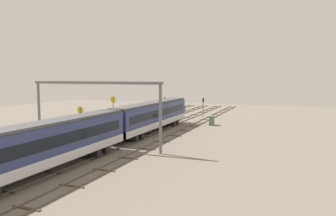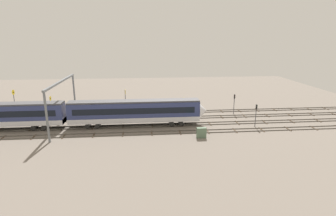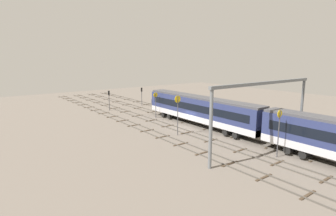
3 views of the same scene
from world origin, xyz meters
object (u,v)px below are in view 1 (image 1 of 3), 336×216
(speed_sign_near_foreground, at_px, (81,123))
(signal_light_trackside_approach, at_px, (165,104))
(speed_sign_mid_trackside, at_px, (162,107))
(signal_light_trackside_departure, at_px, (203,105))
(relay_cabinet, at_px, (212,120))
(train, at_px, (117,126))
(speed_sign_distant_end, at_px, (113,108))
(overhead_gantry, at_px, (95,98))

(speed_sign_near_foreground, distance_m, signal_light_trackside_approach, 37.18)
(speed_sign_mid_trackside, distance_m, signal_light_trackside_departure, 13.76)
(speed_sign_near_foreground, relative_size, signal_light_trackside_departure, 1.29)
(relay_cabinet, bearing_deg, train, 162.85)
(signal_light_trackside_departure, bearing_deg, train, 175.93)
(speed_sign_distant_end, height_order, signal_light_trackside_departure, speed_sign_distant_end)
(speed_sign_mid_trackside, bearing_deg, speed_sign_distant_end, 161.18)
(train, height_order, speed_sign_distant_end, speed_sign_distant_end)
(overhead_gantry, xyz_separation_m, speed_sign_distant_end, (11.40, 4.06, -2.53))
(speed_sign_mid_trackside, distance_m, relay_cabinet, 9.81)
(signal_light_trackside_departure, distance_m, relay_cabinet, 12.29)
(speed_sign_near_foreground, bearing_deg, overhead_gantry, -12.33)
(signal_light_trackside_approach, bearing_deg, train, -169.04)
(overhead_gantry, relative_size, speed_sign_near_foreground, 3.37)
(signal_light_trackside_approach, bearing_deg, overhead_gantry, -173.04)
(speed_sign_distant_end, bearing_deg, relay_cabinet, -45.26)
(speed_sign_near_foreground, bearing_deg, speed_sign_distant_end, 14.44)
(speed_sign_near_foreground, xyz_separation_m, speed_sign_mid_trackside, (25.24, -0.36, -0.33))
(speed_sign_mid_trackside, bearing_deg, signal_light_trackside_approach, 19.14)
(train, bearing_deg, speed_sign_near_foreground, 146.35)
(speed_sign_mid_trackside, bearing_deg, relay_cabinet, -79.75)
(speed_sign_near_foreground, height_order, speed_sign_distant_end, speed_sign_distant_end)
(speed_sign_mid_trackside, bearing_deg, train, -173.79)
(train, distance_m, overhead_gantry, 4.63)
(signal_light_trackside_departure, bearing_deg, signal_light_trackside_approach, 97.55)
(speed_sign_near_foreground, relative_size, speed_sign_mid_trackside, 1.14)
(train, relative_size, speed_sign_near_foreground, 9.17)
(speed_sign_distant_end, height_order, relay_cabinet, speed_sign_distant_end)
(speed_sign_distant_end, xyz_separation_m, signal_light_trackside_departure, (24.39, -8.65, -1.08))
(signal_light_trackside_approach, distance_m, signal_light_trackside_departure, 8.89)
(overhead_gantry, distance_m, signal_light_trackside_approach, 35.07)
(overhead_gantry, bearing_deg, train, -52.51)
(speed_sign_mid_trackside, bearing_deg, speed_sign_near_foreground, 179.17)
(signal_light_trackside_departure, relative_size, relay_cabinet, 2.46)
(train, distance_m, relay_cabinet, 24.05)
(train, relative_size, signal_light_trackside_approach, 11.76)
(train, distance_m, speed_sign_near_foreground, 4.90)
(speed_sign_near_foreground, bearing_deg, signal_light_trackside_approach, 5.73)
(overhead_gantry, xyz_separation_m, signal_light_trackside_approach, (34.63, 4.23, -3.59))
(speed_sign_near_foreground, height_order, speed_sign_mid_trackside, speed_sign_near_foreground)
(speed_sign_mid_trackside, xyz_separation_m, signal_light_trackside_approach, (11.75, 4.08, -0.34))
(train, xyz_separation_m, signal_light_trackside_departure, (34.14, -2.43, 0.14))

